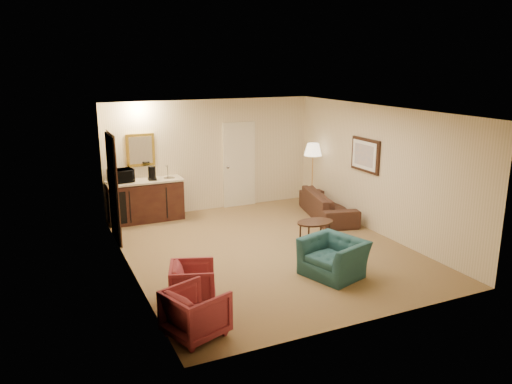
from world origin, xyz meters
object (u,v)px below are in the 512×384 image
rose_chair_near (193,281)px  rose_chair_far (196,310)px  teal_armchair (334,251)px  waste_bin (176,211)px  coffee_maker (152,173)px  microwave (121,174)px  coffee_table (315,232)px  wetbar_cabinet (146,200)px  floor_lamp (312,176)px  sofa (328,200)px

rose_chair_near → rose_chair_far: (-0.25, -0.91, 0.03)m
teal_armchair → waste_bin: 4.42m
coffee_maker → microwave: bearing=173.9°
coffee_table → microwave: (-3.18, 2.78, 0.88)m
waste_bin → microwave: size_ratio=0.65×
rose_chair_near → coffee_maker: 4.21m
wetbar_cabinet → coffee_maker: coffee_maker is taller
floor_lamp → rose_chair_far: bearing=-134.5°
microwave → sofa: bearing=-27.1°
coffee_table → teal_armchair: bearing=-110.0°
waste_bin → coffee_maker: size_ratio=1.07×
rose_chair_far → coffee_table: bearing=-74.0°
teal_armchair → microwave: size_ratio=1.86×
wetbar_cabinet → rose_chair_near: 4.19m
rose_chair_far → floor_lamp: (4.35, 4.42, 0.44)m
wetbar_cabinet → rose_chair_near: (-0.25, -4.18, -0.13)m
floor_lamp → waste_bin: (-3.20, 0.60, -0.63)m
rose_chair_near → coffee_table: (2.93, 1.42, -0.11)m
sofa → rose_chair_near: (-4.05, -2.71, -0.06)m
teal_armchair → microwave: (-2.65, 4.24, 0.68)m
wetbar_cabinet → teal_armchair: size_ratio=1.73×
rose_chair_far → teal_armchair: bearing=-92.1°
teal_armchair → waste_bin: (-1.50, 4.15, -0.25)m
sofa → coffee_table: bearing=152.6°
rose_chair_far → coffee_maker: 5.12m
floor_lamp → coffee_maker: floor_lamp is taller
teal_armchair → wetbar_cabinet: bearing=-171.2°
rose_chair_far → microwave: (0.00, 5.11, 0.74)m
rose_chair_near → waste_bin: bearing=6.3°
rose_chair_far → microwave: microwave is taller
wetbar_cabinet → microwave: size_ratio=3.22×
rose_chair_near → coffee_maker: (0.41, 4.12, 0.75)m
sofa → waste_bin: (-3.15, 1.40, -0.23)m
rose_chair_near → rose_chair_far: 0.94m
rose_chair_near → rose_chair_far: size_ratio=0.93×
wetbar_cabinet → waste_bin: wetbar_cabinet is taller
waste_bin → coffee_maker: (-0.49, 0.01, 0.91)m
teal_armchair → coffee_table: 1.57m
wetbar_cabinet → coffee_maker: 0.64m
teal_armchair → coffee_table: teal_armchair is taller
wetbar_cabinet → rose_chair_near: wetbar_cabinet is taller
sofa → microwave: size_ratio=3.92×
coffee_maker → wetbar_cabinet: bearing=160.2°
rose_chair_far → coffee_table: size_ratio=0.95×
sofa → microwave: (-4.30, 1.49, 0.70)m
teal_armchair → sofa: bearing=130.9°
waste_bin → coffee_table: bearing=-52.9°
rose_chair_near → coffee_maker: bearing=13.0°
microwave → rose_chair_far: bearing=-98.0°
rose_chair_near → waste_bin: 4.21m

